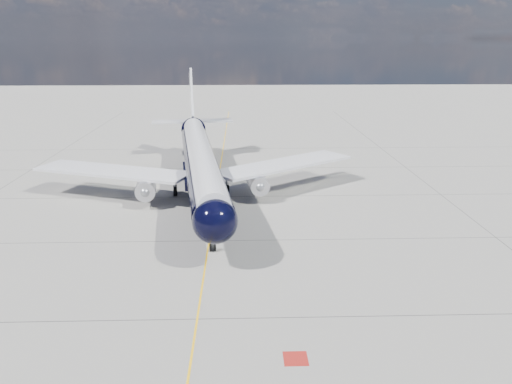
{
  "coord_description": "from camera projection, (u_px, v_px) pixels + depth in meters",
  "views": [
    {
      "loc": [
        3.36,
        -37.7,
        19.93
      ],
      "look_at": [
        4.96,
        13.96,
        4.0
      ],
      "focal_mm": 35.0,
      "sensor_mm": 36.0,
      "label": 1
    }
  ],
  "objects": [
    {
      "name": "ground",
      "position": [
        217.0,
        186.0,
        70.44
      ],
      "size": [
        320.0,
        320.0,
        0.0
      ],
      "primitive_type": "plane",
      "color": "gray",
      "rests_on": "ground"
    },
    {
      "name": "taxiway_centerline",
      "position": [
        216.0,
        197.0,
        65.66
      ],
      "size": [
        0.16,
        160.0,
        0.01
      ],
      "primitive_type": "cube",
      "color": "#FDB90D",
      "rests_on": "ground"
    },
    {
      "name": "red_marking",
      "position": [
        296.0,
        359.0,
        32.43
      ],
      "size": [
        1.6,
        1.6,
        0.01
      ],
      "primitive_type": "cube",
      "color": "maroon",
      "rests_on": "ground"
    },
    {
      "name": "main_airliner",
      "position": [
        200.0,
        159.0,
        65.61
      ],
      "size": [
        43.06,
        52.78,
        15.26
      ],
      "rotation": [
        0.0,
        0.0,
        0.13
      ],
      "color": "black",
      "rests_on": "ground"
    }
  ]
}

